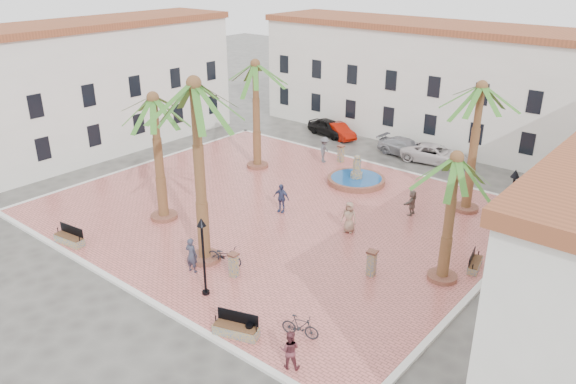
# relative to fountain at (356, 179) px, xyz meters

# --- Properties ---
(ground) EXTENTS (120.00, 120.00, 0.00)m
(ground) POSITION_rel_fountain_xyz_m (-1.37, -6.86, -0.43)
(ground) COLOR #56544F
(ground) RESTS_ON ground
(plaza) EXTENTS (26.00, 22.00, 0.15)m
(plaza) POSITION_rel_fountain_xyz_m (-1.37, -6.86, -0.35)
(plaza) COLOR #CB6860
(plaza) RESTS_ON ground
(kerb_n) EXTENTS (26.30, 0.30, 0.16)m
(kerb_n) POSITION_rel_fountain_xyz_m (-1.37, 4.14, -0.35)
(kerb_n) COLOR silver
(kerb_n) RESTS_ON ground
(kerb_s) EXTENTS (26.30, 0.30, 0.16)m
(kerb_s) POSITION_rel_fountain_xyz_m (-1.37, -17.86, -0.35)
(kerb_s) COLOR silver
(kerb_s) RESTS_ON ground
(kerb_e) EXTENTS (0.30, 22.30, 0.16)m
(kerb_e) POSITION_rel_fountain_xyz_m (11.63, -6.86, -0.35)
(kerb_e) COLOR silver
(kerb_e) RESTS_ON ground
(kerb_w) EXTENTS (0.30, 22.30, 0.16)m
(kerb_w) POSITION_rel_fountain_xyz_m (-14.37, -6.86, -0.35)
(kerb_w) COLOR silver
(kerb_w) RESTS_ON ground
(building_north) EXTENTS (30.40, 7.40, 9.50)m
(building_north) POSITION_rel_fountain_xyz_m (-1.37, 13.13, 4.34)
(building_north) COLOR white
(building_north) RESTS_ON ground
(building_west) EXTENTS (6.40, 24.40, 10.00)m
(building_west) POSITION_rel_fountain_xyz_m (-20.37, -6.86, 4.59)
(building_west) COLOR white
(building_west) RESTS_ON ground
(fountain) EXTENTS (3.93, 3.93, 2.03)m
(fountain) POSITION_rel_fountain_xyz_m (0.00, 0.00, 0.00)
(fountain) COLOR brown
(fountain) RESTS_ON plaza
(palm_nw) EXTENTS (5.04, 5.04, 7.86)m
(palm_nw) POSITION_rel_fountain_xyz_m (-7.33, -1.99, 6.39)
(palm_nw) COLOR brown
(palm_nw) RESTS_ON plaza
(palm_sw) EXTENTS (5.11, 5.11, 7.59)m
(palm_sw) POSITION_rel_fountain_xyz_m (-5.71, -11.95, 6.12)
(palm_sw) COLOR brown
(palm_sw) RESTS_ON plaza
(palm_s) EXTENTS (5.23, 5.23, 9.44)m
(palm_s) POSITION_rel_fountain_xyz_m (-0.17, -13.76, 7.87)
(palm_s) COLOR brown
(palm_s) RESTS_ON plaza
(palm_e) EXTENTS (4.68, 4.68, 6.51)m
(palm_e) POSITION_rel_fountain_xyz_m (9.98, -7.72, 5.16)
(palm_e) COLOR brown
(palm_e) RESTS_ON plaza
(palm_ne) EXTENTS (4.99, 4.99, 7.95)m
(palm_ne) POSITION_rel_fountain_xyz_m (7.57, 0.59, 6.49)
(palm_ne) COLOR brown
(palm_ne) RESTS_ON plaza
(bench_s) EXTENTS (1.94, 0.81, 0.99)m
(bench_s) POSITION_rel_fountain_xyz_m (-7.08, -17.24, 0.00)
(bench_s) COLOR #7C725A
(bench_s) RESTS_ON plaza
(bench_se) EXTENTS (2.01, 1.19, 1.02)m
(bench_se) POSITION_rel_fountain_xyz_m (5.41, -17.18, 0.01)
(bench_se) COLOR #7C725A
(bench_se) RESTS_ON plaza
(bench_e) EXTENTS (0.81, 1.66, 0.84)m
(bench_e) POSITION_rel_fountain_xyz_m (10.80, -5.80, -0.04)
(bench_e) COLOR #7C725A
(bench_e) RESTS_ON plaza
(bench_ne) EXTENTS (0.68, 1.69, 0.87)m
(bench_ne) POSITION_rel_fountain_xyz_m (10.80, -1.16, -0.03)
(bench_ne) COLOR #7C725A
(bench_ne) RESTS_ON plaza
(lamppost_s) EXTENTS (0.42, 0.42, 3.87)m
(lamppost_s) POSITION_rel_fountain_xyz_m (2.19, -15.89, 2.35)
(lamppost_s) COLOR black
(lamppost_s) RESTS_ON plaza
(lamppost_e) EXTENTS (0.47, 0.47, 4.33)m
(lamppost_e) POSITION_rel_fountain_xyz_m (11.03, -2.42, 2.66)
(lamppost_e) COLOR black
(lamppost_e) RESTS_ON plaza
(bollard_se) EXTENTS (0.49, 0.49, 1.25)m
(bollard_se) POSITION_rel_fountain_xyz_m (2.11, -13.97, 0.37)
(bollard_se) COLOR #7C725A
(bollard_se) RESTS_ON plaza
(bollard_n) EXTENTS (0.49, 0.49, 1.30)m
(bollard_n) POSITION_rel_fountain_xyz_m (-3.21, 2.76, 0.40)
(bollard_n) COLOR #7C725A
(bollard_n) RESTS_ON plaza
(bollard_e) EXTENTS (0.53, 0.53, 1.33)m
(bollard_e) POSITION_rel_fountain_xyz_m (7.17, -9.64, 0.41)
(bollard_e) COLOR #7C725A
(bollard_e) RESTS_ON plaza
(litter_bin) EXTENTS (0.32, 0.32, 0.62)m
(litter_bin) POSITION_rel_fountain_xyz_m (5.91, -16.92, 0.03)
(litter_bin) COLOR black
(litter_bin) RESTS_ON plaza
(cyclist_a) EXTENTS (0.74, 0.56, 1.83)m
(cyclist_a) POSITION_rel_fountain_xyz_m (0.21, -14.95, 0.64)
(cyclist_a) COLOR #303446
(cyclist_a) RESTS_ON plaza
(bicycle_a) EXTENTS (2.03, 1.16, 1.01)m
(bicycle_a) POSITION_rel_fountain_xyz_m (0.95, -13.46, 0.23)
(bicycle_a) COLOR black
(bicycle_a) RESTS_ON plaza
(cyclist_b) EXTENTS (0.98, 0.92, 1.60)m
(cyclist_b) POSITION_rel_fountain_xyz_m (8.33, -17.26, 0.52)
(cyclist_b) COLOR brown
(cyclist_b) RESTS_ON plaza
(bicycle_b) EXTENTS (1.69, 0.89, 0.98)m
(bicycle_b) POSITION_rel_fountain_xyz_m (7.48, -15.57, 0.21)
(bicycle_b) COLOR black
(bicycle_b) RESTS_ON plaza
(pedestrian_fountain_a) EXTENTS (0.98, 0.75, 1.81)m
(pedestrian_fountain_a) POSITION_rel_fountain_xyz_m (3.73, -6.47, 0.63)
(pedestrian_fountain_a) COLOR #93725D
(pedestrian_fountain_a) RESTS_ON plaza
(pedestrian_fountain_b) EXTENTS (1.11, 0.60, 1.80)m
(pedestrian_fountain_b) POSITION_rel_fountain_xyz_m (-0.93, -6.84, 0.62)
(pedestrian_fountain_b) COLOR navy
(pedestrian_fountain_b) RESTS_ON plaza
(pedestrian_north) EXTENTS (1.08, 1.43, 1.95)m
(pedestrian_north) POSITION_rel_fountain_xyz_m (-4.14, 1.94, 0.70)
(pedestrian_north) COLOR #4F4F55
(pedestrian_north) RESTS_ON plaza
(pedestrian_east) EXTENTS (0.54, 1.49, 1.58)m
(pedestrian_east) POSITION_rel_fountain_xyz_m (5.34, -2.18, 0.51)
(pedestrian_east) COLOR #78655A
(pedestrian_east) RESTS_ON plaza
(car_black) EXTENTS (4.40, 2.39, 1.42)m
(car_black) POSITION_rel_fountain_xyz_m (-8.13, 8.07, 0.28)
(car_black) COLOR black
(car_black) RESTS_ON ground
(car_red) EXTENTS (3.99, 2.64, 1.24)m
(car_red) POSITION_rel_fountain_xyz_m (-7.07, 8.03, 0.19)
(car_red) COLOR #900F03
(car_red) RESTS_ON ground
(car_silver) EXTENTS (4.70, 2.17, 1.33)m
(car_silver) POSITION_rel_fountain_xyz_m (-0.37, 7.53, 0.24)
(car_silver) COLOR #A0A1A8
(car_silver) RESTS_ON ground
(car_white) EXTENTS (5.23, 2.96, 1.38)m
(car_white) POSITION_rel_fountain_xyz_m (2.09, 7.51, 0.26)
(car_white) COLOR silver
(car_white) RESTS_ON ground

